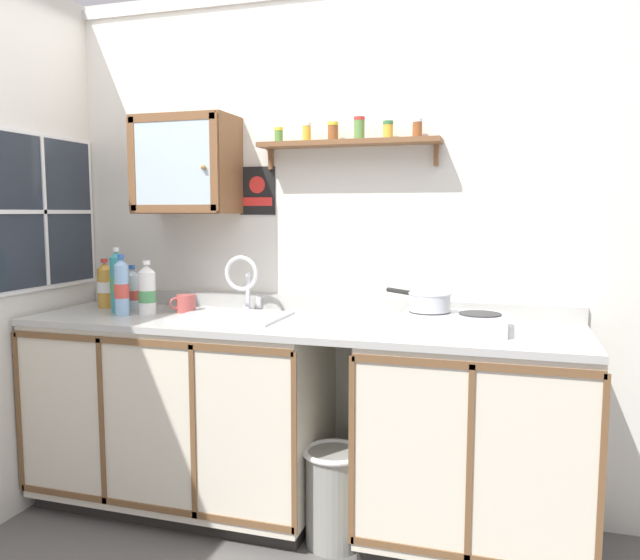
{
  "coord_description": "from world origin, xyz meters",
  "views": [
    {
      "loc": [
        0.95,
        -2.27,
        1.46
      ],
      "look_at": [
        0.09,
        0.51,
        1.14
      ],
      "focal_mm": 34.89,
      "sensor_mm": 36.0,
      "label": 1
    }
  ],
  "objects": [
    {
      "name": "back_wall",
      "position": [
        0.0,
        0.73,
        1.3
      ],
      "size": [
        3.22,
        0.07,
        2.57
      ],
      "color": "silver",
      "rests_on": "ground"
    },
    {
      "name": "lower_cabinet_run",
      "position": [
        -0.59,
        0.39,
        0.47
      ],
      "size": [
        1.43,
        0.64,
        0.93
      ],
      "color": "black",
      "rests_on": "ground"
    },
    {
      "name": "lower_cabinet_run_right",
      "position": [
        0.82,
        0.39,
        0.47
      ],
      "size": [
        0.95,
        0.64,
        0.93
      ],
      "color": "black",
      "rests_on": "ground"
    },
    {
      "name": "countertop",
      "position": [
        0.0,
        0.39,
        0.95
      ],
      "size": [
        2.58,
        0.67,
        0.03
      ],
      "primitive_type": "cube",
      "color": "#B2B2AD",
      "rests_on": "lower_cabinet_run"
    },
    {
      "name": "backsplash",
      "position": [
        0.0,
        0.69,
        1.0
      ],
      "size": [
        2.58,
        0.02,
        0.08
      ],
      "primitive_type": "cube",
      "color": "#B2B2AD",
      "rests_on": "countertop"
    },
    {
      "name": "sink",
      "position": [
        -0.32,
        0.43,
        0.95
      ],
      "size": [
        0.5,
        0.43,
        0.4
      ],
      "color": "silver",
      "rests_on": "countertop"
    },
    {
      "name": "hot_plate_stove",
      "position": [
        0.72,
        0.41,
        1.0
      ],
      "size": [
        0.45,
        0.33,
        0.07
      ],
      "color": "silver",
      "rests_on": "countertop"
    },
    {
      "name": "saucepan",
      "position": [
        0.61,
        0.43,
        1.08
      ],
      "size": [
        0.32,
        0.28,
        0.08
      ],
      "color": "silver",
      "rests_on": "hot_plate_stove"
    },
    {
      "name": "bottle_detergent_teal_0",
      "position": [
        -0.93,
        0.37,
        1.11
      ],
      "size": [
        0.07,
        0.07,
        0.33
      ],
      "color": "teal",
      "rests_on": "countertop"
    },
    {
      "name": "bottle_opaque_white_1",
      "position": [
        -0.76,
        0.37,
        1.08
      ],
      "size": [
        0.09,
        0.09,
        0.27
      ],
      "color": "white",
      "rests_on": "countertop"
    },
    {
      "name": "bottle_water_clear_2",
      "position": [
        -0.92,
        0.49,
        1.06
      ],
      "size": [
        0.07,
        0.07,
        0.23
      ],
      "color": "silver",
      "rests_on": "countertop"
    },
    {
      "name": "bottle_water_blue_3",
      "position": [
        -0.85,
        0.3,
        1.1
      ],
      "size": [
        0.07,
        0.07,
        0.3
      ],
      "color": "#8CB7E0",
      "rests_on": "countertop"
    },
    {
      "name": "bottle_juice_amber_4",
      "position": [
        -1.09,
        0.5,
        1.08
      ],
      "size": [
        0.08,
        0.08,
        0.26
      ],
      "color": "gold",
      "rests_on": "countertop"
    },
    {
      "name": "mug",
      "position": [
        -0.61,
        0.48,
        1.01
      ],
      "size": [
        0.11,
        0.11,
        0.09
      ],
      "color": "#B24C47",
      "rests_on": "countertop"
    },
    {
      "name": "wall_cabinet",
      "position": [
        -0.63,
        0.56,
        1.7
      ],
      "size": [
        0.5,
        0.31,
        0.49
      ],
      "color": "brown"
    },
    {
      "name": "spice_shelf",
      "position": [
        0.19,
        0.64,
        1.8
      ],
      "size": [
        0.88,
        0.14,
        0.23
      ],
      "color": "brown"
    },
    {
      "name": "warning_sign",
      "position": [
        -0.3,
        0.7,
        1.57
      ],
      "size": [
        0.19,
        0.01,
        0.24
      ],
      "color": "black"
    },
    {
      "name": "window",
      "position": [
        -1.3,
        0.31,
        1.46
      ],
      "size": [
        0.03,
        0.76,
        0.78
      ],
      "color": "#262D38"
    },
    {
      "name": "trash_bin",
      "position": [
        0.24,
        0.24,
        0.22
      ],
      "size": [
        0.28,
        0.28,
        0.43
      ],
      "color": "gray",
      "rests_on": "ground"
    }
  ]
}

